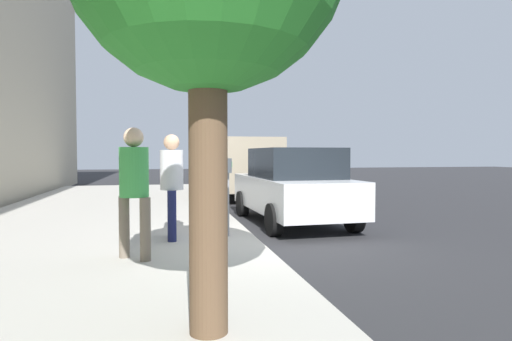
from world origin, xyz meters
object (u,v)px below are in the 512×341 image
pedestrian_at_meter (172,177)px  parked_sedan_near (293,186)px  pedestrian_bystander (134,181)px  parking_meter (227,180)px  parked_van_far (243,164)px

pedestrian_at_meter → parked_sedan_near: size_ratio=0.41×
pedestrian_bystander → parked_sedan_near: 4.78m
parking_meter → pedestrian_bystander: pedestrian_bystander is taller
pedestrian_at_meter → parked_van_far: size_ratio=0.35×
pedestrian_at_meter → pedestrian_bystander: (-1.33, 0.55, 0.03)m
pedestrian_bystander → parking_meter: bearing=-5.8°
parking_meter → parked_van_far: size_ratio=0.27×
pedestrian_at_meter → pedestrian_bystander: bearing=-110.6°
parked_van_far → pedestrian_bystander: bearing=160.6°
pedestrian_bystander → parked_sedan_near: size_ratio=0.42×
parking_meter → pedestrian_bystander: (-1.42, 1.54, 0.10)m
pedestrian_at_meter → parked_sedan_near: bearing=37.8°
parking_meter → pedestrian_at_meter: (-0.09, 0.99, 0.07)m
parking_meter → pedestrian_at_meter: pedestrian_at_meter is taller
parking_meter → parked_van_far: 8.35m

